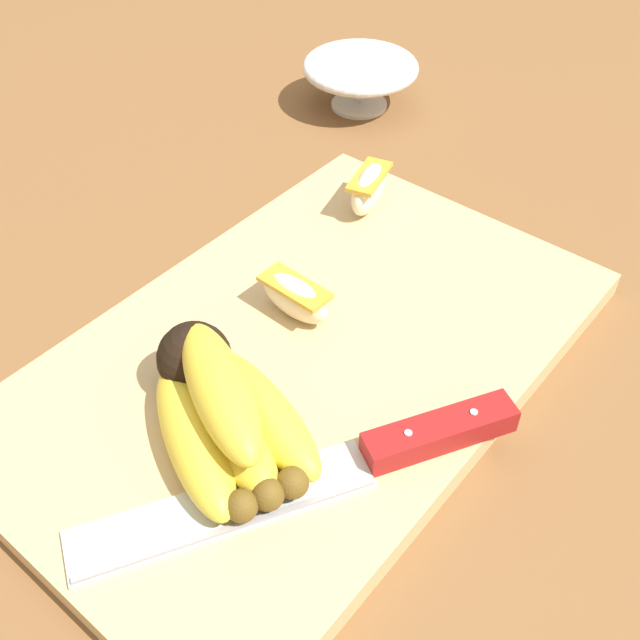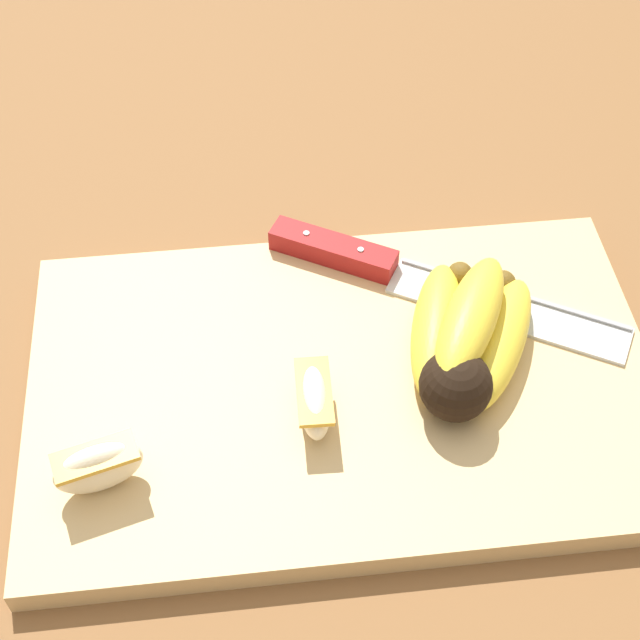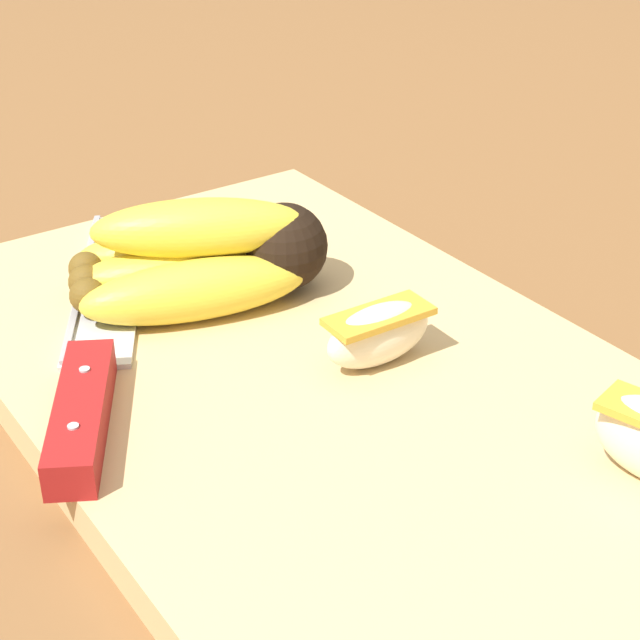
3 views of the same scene
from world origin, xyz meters
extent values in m
plane|color=brown|center=(0.00, 0.00, 0.00)|extent=(6.00, 6.00, 0.00)
cube|color=tan|center=(0.00, 0.01, 0.01)|extent=(0.44, 0.28, 0.02)
sphere|color=black|center=(0.07, -0.02, 0.05)|extent=(0.05, 0.05, 0.05)
ellipsoid|color=yellow|center=(0.11, 0.02, 0.04)|extent=(0.09, 0.13, 0.03)
sphere|color=brown|center=(0.13, 0.08, 0.04)|extent=(0.02, 0.02, 0.02)
ellipsoid|color=yellow|center=(0.09, 0.03, 0.04)|extent=(0.08, 0.13, 0.03)
sphere|color=brown|center=(0.11, 0.08, 0.04)|extent=(0.02, 0.02, 0.02)
ellipsoid|color=yellow|center=(0.07, 0.04, 0.04)|extent=(0.07, 0.13, 0.03)
sphere|color=brown|center=(0.10, 0.09, 0.04)|extent=(0.02, 0.02, 0.02)
ellipsoid|color=yellow|center=(0.09, 0.02, 0.06)|extent=(0.09, 0.12, 0.04)
cube|color=silver|center=(0.13, 0.06, 0.02)|extent=(0.17, 0.12, 0.00)
cube|color=#99999E|center=(0.14, 0.07, 0.02)|extent=(0.16, 0.09, 0.00)
cube|color=maroon|center=(0.01, 0.13, 0.03)|extent=(0.10, 0.07, 0.02)
cylinder|color=#B2B2B7|center=(-0.01, 0.14, 0.04)|extent=(0.01, 0.01, 0.00)
cylinder|color=#B2B2B7|center=(0.03, 0.12, 0.04)|extent=(0.00, 0.01, 0.00)
ellipsoid|color=#F4E5C1|center=(-0.02, -0.01, 0.04)|extent=(0.02, 0.06, 0.03)
cube|color=gold|center=(-0.02, -0.01, 0.05)|extent=(0.02, 0.06, 0.00)
camera|label=1|loc=(0.28, 0.26, 0.41)|focal=42.56mm
camera|label=2|loc=(-0.06, -0.38, 0.55)|focal=53.10mm
camera|label=3|loc=(-0.36, 0.26, 0.29)|focal=57.40mm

